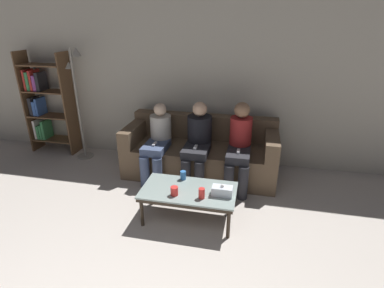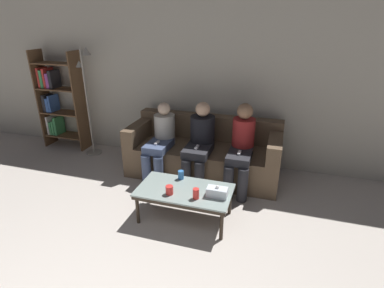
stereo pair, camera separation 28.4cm
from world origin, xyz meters
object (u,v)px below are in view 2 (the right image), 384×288
Objects in this scene: cup_far_center at (196,194)px; seated_person_left_end at (161,139)px; cup_near_right at (169,190)px; tissue_box at (217,192)px; bookshelf at (57,100)px; couch at (204,154)px; seated_person_mid_right at (241,145)px; coffee_table at (185,192)px; standing_lamp at (87,91)px; seated_person_mid_left at (200,140)px; cup_near_left at (181,175)px.

cup_far_center is 0.11× the size of seated_person_left_end.
tissue_box reaches higher than cup_near_right.
bookshelf reaches higher than cup_near_right.
seated_person_mid_right is at bearing -22.57° from couch.
bookshelf is at bearing 166.18° from seated_person_left_end.
coffee_table is (0.08, -1.14, 0.03)m from couch.
tissue_box is at bearing 12.15° from cup_near_right.
tissue_box is (0.46, -1.18, 0.12)m from couch.
standing_lamp is 1.58× the size of seated_person_mid_left.
cup_near_left is 2.30m from standing_lamp.
cup_near_left is (-0.03, -0.93, 0.12)m from couch.
seated_person_mid_right is (0.56, -0.23, 0.29)m from couch.
tissue_box reaches higher than cup_far_center.
coffee_table is 4.78× the size of tissue_box.
couch reaches higher than coffee_table.
seated_person_mid_right is (0.56, -0.02, 0.00)m from seated_person_mid_left.
standing_lamp is at bearing -10.83° from bookshelf.
cup_near_right is at bearing -131.91° from coffee_table.
seated_person_mid_left reaches higher than tissue_box.
cup_far_center is at bearing -50.76° from cup_near_left.
seated_person_mid_right is at bearing -8.94° from bookshelf.
standing_lamp reaches higher than coffee_table.
bookshelf is (-2.79, 1.42, 0.50)m from coffee_table.
coffee_table is 1.13m from seated_person_left_end.
tissue_box is 2.83m from standing_lamp.
standing_lamp is 2.06m from seated_person_mid_left.
standing_lamp is (-2.43, 1.31, 0.64)m from tissue_box.
seated_person_mid_right is (0.31, 1.05, 0.16)m from cup_far_center.
seated_person_left_end is (-0.65, 0.90, 0.22)m from coffee_table.
coffee_table is 9.07× the size of cup_far_center.
cup_far_center is 2.71m from standing_lamp.
coffee_table is at bearing -31.99° from standing_lamp.
couch is 0.94m from cup_near_left.
seated_person_mid_left is (-0.08, 0.93, 0.26)m from coffee_table.
seated_person_left_end is (-0.52, 1.04, 0.13)m from cup_near_right.
cup_near_left is at bearing 153.44° from tissue_box.
tissue_box is 3.51m from bookshelf.
seated_person_mid_left is (0.00, -0.22, 0.29)m from couch.
coffee_table is at bearing 48.09° from cup_near_right.
coffee_table is 0.26m from cup_near_left.
cup_near_left is 0.35m from cup_near_right.
couch is 18.59× the size of cup_far_center.
cup_near_left is 0.55m from tissue_box.
cup_near_left is at bearing 118.59° from coffee_table.
couch is at bearing 94.11° from coffee_table.
tissue_box is at bearing -28.42° from standing_lamp.
seated_person_left_end is at bearing 125.84° from coffee_table.
seated_person_mid_right is at bearing -1.84° from seated_person_mid_left.
couch is at bearing -5.91° from bookshelf.
cup_near_left is 0.06× the size of standing_lamp.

